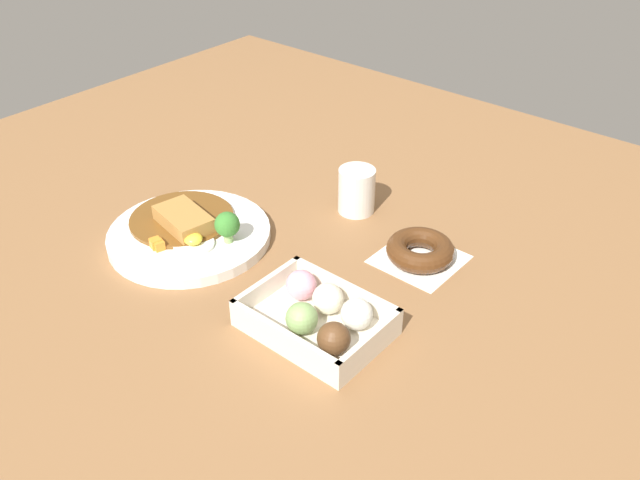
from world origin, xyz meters
name	(u,v)px	position (x,y,z in m)	size (l,w,h in m)	color
ground_plane	(250,265)	(0.00, 0.00, 0.00)	(1.60, 1.60, 0.00)	brown
curry_plate	(190,232)	(0.12, 0.01, 0.01)	(0.26, 0.26, 0.07)	white
donut_box	(320,316)	(-0.18, 0.04, 0.02)	(0.19, 0.14, 0.06)	beige
chocolate_ring_donut	(420,251)	(-0.19, -0.18, 0.02)	(0.12, 0.12, 0.03)	white
coffee_mug	(357,191)	(-0.03, -0.23, 0.04)	(0.06, 0.06, 0.08)	silver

